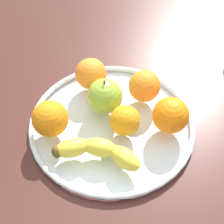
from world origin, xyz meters
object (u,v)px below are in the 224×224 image
(orange_front_left, at_px, (125,120))
(apple, at_px, (105,96))
(fruit_bowl, at_px, (112,123))
(orange_back_right, at_px, (144,86))
(orange_back_left, at_px, (171,115))
(orange_center, at_px, (50,119))
(orange_front_right, at_px, (91,74))
(banana, at_px, (97,151))

(orange_front_left, bearing_deg, apple, -31.27)
(fruit_bowl, height_order, orange_back_right, orange_back_right)
(orange_front_left, relative_size, orange_back_left, 0.84)
(apple, distance_m, orange_center, 0.13)
(orange_front_right, relative_size, orange_front_left, 1.14)
(apple, bearing_deg, fruit_bowl, 137.39)
(banana, xyz_separation_m, orange_back_right, (-0.03, -0.19, 0.02))
(banana, relative_size, orange_center, 2.41)
(banana, relative_size, orange_back_left, 2.39)
(banana, height_order, orange_front_left, orange_front_left)
(fruit_bowl, relative_size, orange_front_right, 4.97)
(orange_front_right, bearing_deg, orange_front_left, 143.86)
(fruit_bowl, distance_m, orange_center, 0.14)
(apple, height_order, orange_back_left, apple)
(apple, relative_size, orange_front_right, 1.17)
(banana, bearing_deg, orange_front_right, -71.32)
(orange_back_right, relative_size, orange_front_left, 1.12)
(fruit_bowl, height_order, banana, banana)
(apple, relative_size, orange_front_left, 1.33)
(orange_center, bearing_deg, banana, 170.34)
(fruit_bowl, relative_size, orange_back_left, 4.75)
(banana, distance_m, orange_back_left, 0.17)
(fruit_bowl, xyz_separation_m, orange_front_left, (-0.03, 0.01, 0.04))
(banana, xyz_separation_m, orange_front_right, (0.10, -0.18, 0.02))
(fruit_bowl, distance_m, banana, 0.10)
(banana, height_order, orange_center, orange_center)
(apple, relative_size, orange_back_right, 1.20)
(orange_back_left, height_order, orange_center, same)
(fruit_bowl, relative_size, orange_front_left, 5.64)
(banana, xyz_separation_m, orange_center, (0.12, -0.02, 0.02))
(apple, xyz_separation_m, orange_front_left, (-0.06, 0.04, -0.01))
(orange_back_right, xyz_separation_m, orange_center, (0.14, 0.17, 0.00))
(orange_front_right, height_order, orange_front_left, orange_front_right)
(banana, bearing_deg, fruit_bowl, -94.74)
(apple, distance_m, orange_back_left, 0.15)
(apple, height_order, orange_front_left, apple)
(orange_back_right, height_order, orange_front_left, orange_back_right)
(orange_back_left, bearing_deg, orange_front_right, -11.91)
(orange_back_right, distance_m, orange_center, 0.22)
(fruit_bowl, bearing_deg, orange_front_right, -41.37)
(orange_back_right, bearing_deg, banana, 82.47)
(orange_front_left, relative_size, orange_center, 0.85)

